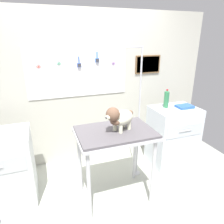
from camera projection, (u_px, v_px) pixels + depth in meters
ground at (115, 211)px, 2.42m from camera, size 4.40×4.00×0.04m
rear_wall_panel at (87, 89)px, 3.15m from camera, size 4.00×0.11×2.30m
grooming_table at (115, 139)px, 2.35m from camera, size 0.88×0.61×0.92m
grooming_arm at (138, 121)px, 2.77m from camera, size 0.30×0.11×1.81m
dog at (119, 118)px, 2.26m from camera, size 0.40×0.30×0.30m
cabinet_right at (172, 136)px, 3.22m from camera, size 0.68×0.54×0.91m
soda_bottle at (166, 99)px, 3.06m from camera, size 0.07×0.07×0.28m
supply_tray at (185, 107)px, 3.08m from camera, size 0.24×0.18×0.04m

